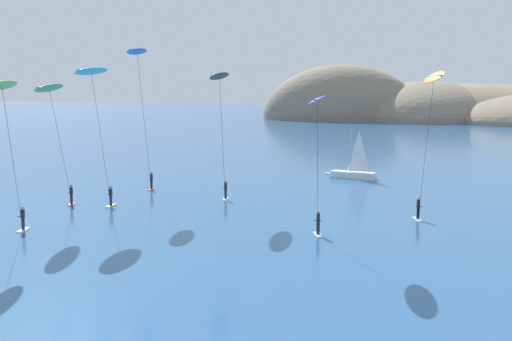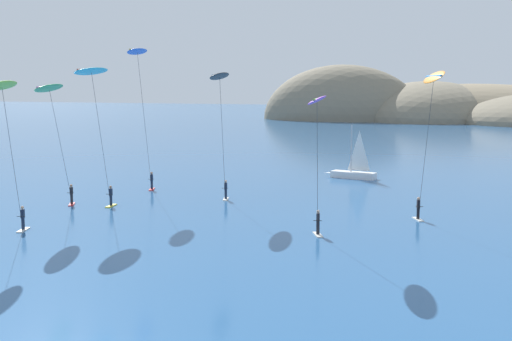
{
  "view_description": "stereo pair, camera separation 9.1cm",
  "coord_description": "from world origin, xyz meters",
  "views": [
    {
      "loc": [
        12.25,
        -14.84,
        9.83
      ],
      "look_at": [
        -4.98,
        30.09,
        3.44
      ],
      "focal_mm": 45.0,
      "sensor_mm": 36.0,
      "label": 1
    },
    {
      "loc": [
        12.33,
        -14.81,
        9.83
      ],
      "look_at": [
        -4.98,
        30.09,
        3.44
      ],
      "focal_mm": 45.0,
      "sensor_mm": 36.0,
      "label": 2
    }
  ],
  "objects": [
    {
      "name": "kitesurfer_green",
      "position": [
        -19.02,
        24.28,
        8.99
      ],
      "size": [
        4.27,
        8.42,
        10.03
      ],
      "color": "red",
      "rests_on": "ground"
    },
    {
      "name": "kitesurfer_black",
      "position": [
        -9.45,
        33.53,
        9.72
      ],
      "size": [
        2.29,
        5.65,
        10.96
      ],
      "color": "silver",
      "rests_on": "ground"
    },
    {
      "name": "kitesurfer_orange",
      "position": [
        7.8,
        29.74,
        9.39
      ],
      "size": [
        2.86,
        6.36,
        10.87
      ],
      "color": "silver",
      "rests_on": "ground"
    },
    {
      "name": "kitesurfer_cyan",
      "position": [
        -16.66,
        26.21,
        10.18
      ],
      "size": [
        2.88,
        6.74,
        11.24
      ],
      "color": "yellow",
      "rests_on": "ground"
    },
    {
      "name": "sailboat_near",
      "position": [
        -2.61,
        52.14,
        0.64
      ],
      "size": [
        5.97,
        2.3,
        5.7
      ],
      "color": "white",
      "rests_on": "ground"
    },
    {
      "name": "kitesurfer_blue",
      "position": [
        -17.58,
        34.32,
        11.59
      ],
      "size": [
        2.8,
        6.97,
        13.07
      ],
      "color": "red",
      "rests_on": "ground"
    },
    {
      "name": "kitesurfer_purple",
      "position": [
        1.62,
        23.45,
        8.12
      ],
      "size": [
        2.09,
        5.32,
        9.3
      ],
      "color": "silver",
      "rests_on": "ground"
    },
    {
      "name": "kitesurfer_lime",
      "position": [
        -16.99,
        17.24,
        8.89
      ],
      "size": [
        2.92,
        5.69,
        10.21
      ],
      "color": "silver",
      "rests_on": "ground"
    },
    {
      "name": "headland_island",
      "position": [
        -1.45,
        176.94,
        0.0
      ],
      "size": [
        108.89,
        59.72,
        31.75
      ],
      "color": "#7A705B",
      "rests_on": "ground"
    }
  ]
}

